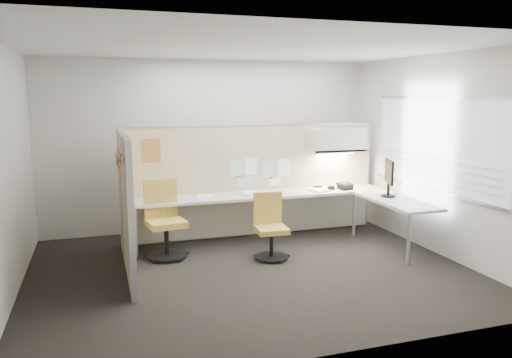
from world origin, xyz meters
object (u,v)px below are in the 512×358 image
object	(u,v)px
desk	(286,202)
chair_left	(164,222)
monitor	(389,176)
chair_right	(270,228)
phone	(345,186)

from	to	relation	value
desk	chair_left	size ratio (longest dim) A/B	3.78
chair_left	monitor	xyz separation A→B (m)	(3.27, -0.45, 0.56)
desk	chair_right	distance (m)	0.90
desk	monitor	distance (m)	1.58
phone	desk	bearing A→B (deg)	173.30
chair_right	monitor	bearing A→B (deg)	5.17
desk	phone	distance (m)	1.06
monitor	phone	xyz separation A→B (m)	(-0.33, 0.74, -0.27)
desk	phone	xyz separation A→B (m)	(1.04, 0.08, 0.18)
monitor	phone	world-z (taller)	monitor
monitor	desk	bearing A→B (deg)	86.22
desk	chair_right	world-z (taller)	chair_right
chair_right	phone	bearing A→B (deg)	30.45
chair_right	desk	bearing A→B (deg)	57.65
desk	monitor	size ratio (longest dim) A/B	7.25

